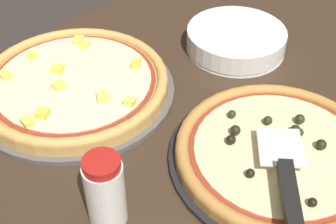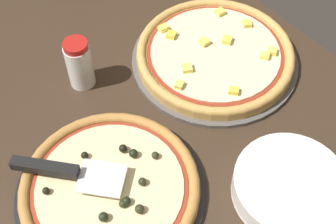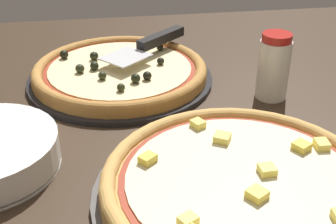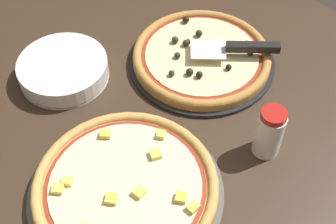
{
  "view_description": "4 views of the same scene",
  "coord_description": "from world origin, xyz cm",
  "px_view_note": "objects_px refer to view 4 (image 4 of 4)",
  "views": [
    {
      "loc": [
        -46.02,
        -35.94,
        58.16
      ],
      "look_at": [
        -1.91,
        8.88,
        3.0
      ],
      "focal_mm": 50.0,
      "sensor_mm": 36.0,
      "label": 1
    },
    {
      "loc": [
        44.02,
        -27.97,
        81.84
      ],
      "look_at": [
        -1.91,
        8.88,
        3.0
      ],
      "focal_mm": 50.0,
      "sensor_mm": 36.0,
      "label": 2
    },
    {
      "loc": [
        8.34,
        74.82,
        40.09
      ],
      "look_at": [
        -1.91,
        8.88,
        3.0
      ],
      "focal_mm": 50.0,
      "sensor_mm": 36.0,
      "label": 3
    },
    {
      "loc": [
        -47.0,
        57.5,
        82.6
      ],
      "look_at": [
        -1.91,
        8.88,
        3.0
      ],
      "focal_mm": 50.0,
      "sensor_mm": 36.0,
      "label": 4
    }
  ],
  "objects_px": {
    "pizza_front": "(202,56)",
    "plate_stack": "(63,70)",
    "pizza_back": "(125,186)",
    "serving_spatula": "(244,48)",
    "parmesan_shaker": "(269,132)"
  },
  "relations": [
    {
      "from": "pizza_front",
      "to": "plate_stack",
      "type": "bearing_deg",
      "value": 51.22
    },
    {
      "from": "pizza_back",
      "to": "serving_spatula",
      "type": "xyz_separation_m",
      "value": [
        0.06,
        -0.45,
        0.03
      ]
    },
    {
      "from": "serving_spatula",
      "to": "plate_stack",
      "type": "xyz_separation_m",
      "value": [
        0.29,
        0.33,
        -0.03
      ]
    },
    {
      "from": "pizza_back",
      "to": "parmesan_shaker",
      "type": "xyz_separation_m",
      "value": [
        -0.14,
        -0.28,
        0.03
      ]
    },
    {
      "from": "pizza_front",
      "to": "pizza_back",
      "type": "distance_m",
      "value": 0.41
    },
    {
      "from": "pizza_front",
      "to": "parmesan_shaker",
      "type": "relative_size",
      "value": 2.78
    },
    {
      "from": "pizza_front",
      "to": "parmesan_shaker",
      "type": "xyz_separation_m",
      "value": [
        -0.27,
        0.11,
        0.04
      ]
    },
    {
      "from": "pizza_back",
      "to": "serving_spatula",
      "type": "relative_size",
      "value": 1.91
    },
    {
      "from": "pizza_front",
      "to": "plate_stack",
      "type": "height_order",
      "value": "plate_stack"
    },
    {
      "from": "serving_spatula",
      "to": "plate_stack",
      "type": "height_order",
      "value": "serving_spatula"
    },
    {
      "from": "pizza_back",
      "to": "pizza_front",
      "type": "bearing_deg",
      "value": -71.2
    },
    {
      "from": "serving_spatula",
      "to": "pizza_front",
      "type": "bearing_deg",
      "value": 39.73
    },
    {
      "from": "pizza_back",
      "to": "parmesan_shaker",
      "type": "bearing_deg",
      "value": -116.95
    },
    {
      "from": "serving_spatula",
      "to": "parmesan_shaker",
      "type": "height_order",
      "value": "parmesan_shaker"
    },
    {
      "from": "plate_stack",
      "to": "serving_spatula",
      "type": "bearing_deg",
      "value": -131.39
    }
  ]
}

